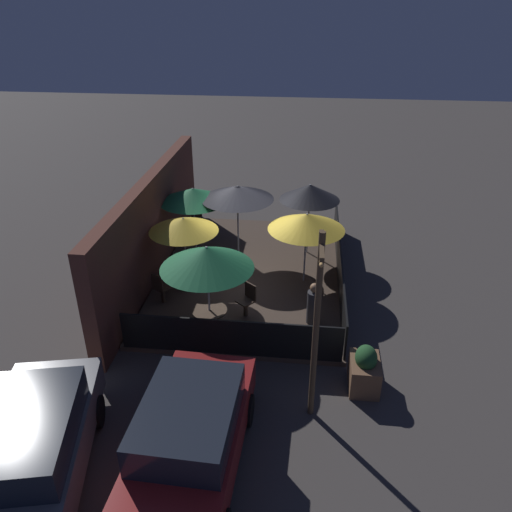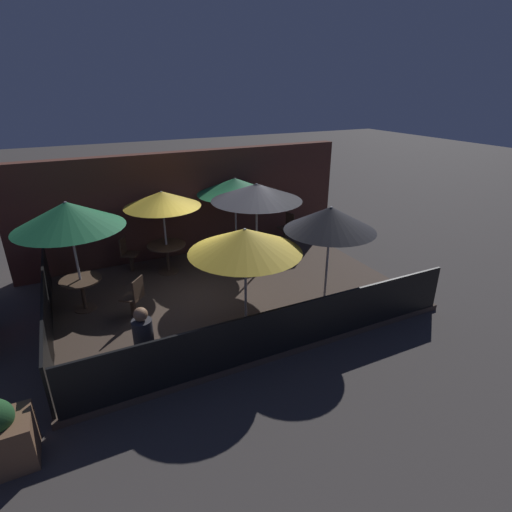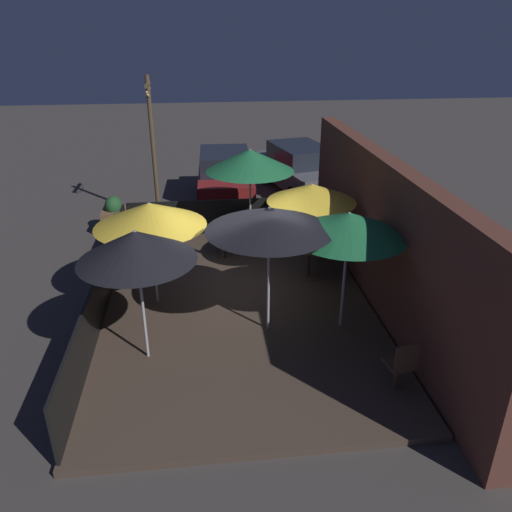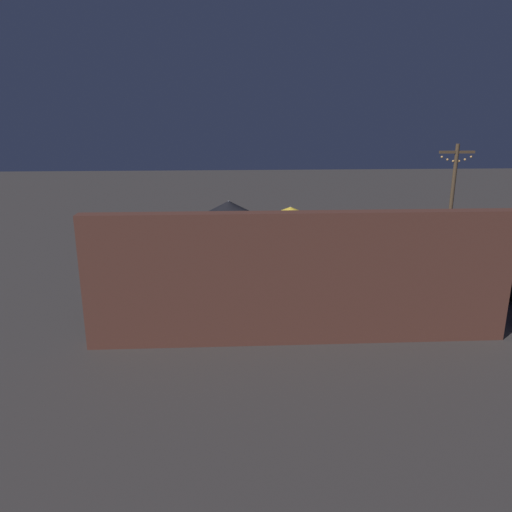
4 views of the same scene
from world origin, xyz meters
The scene contains 19 objects.
ground_plane centered at (0.00, 0.00, 0.00)m, with size 60.00×60.00×0.00m, color #423D3A.
patio_deck centered at (0.00, 0.00, 0.06)m, with size 7.90×5.40×0.12m.
building_wall centered at (0.00, 2.93, 1.52)m, with size 9.50×0.36×3.04m.
fence_front centered at (0.00, -2.65, 0.59)m, with size 7.70×0.05×0.95m.
fence_side_left centered at (-3.90, 0.00, 0.59)m, with size 0.05×5.20×0.95m.
patio_umbrella_0 centered at (-3.21, 0.62, 2.29)m, with size 2.20×2.20×2.45m.
patio_umbrella_1 centered at (-1.05, 1.70, 2.10)m, with size 1.91×1.91×2.18m.
patio_umbrella_2 centered at (0.97, 0.50, 2.32)m, with size 2.22×2.22×2.41m.
patio_umbrella_3 centered at (1.57, -1.68, 2.20)m, with size 1.89×1.89×2.34m.
patio_umbrella_4 centered at (-0.31, -1.62, 2.03)m, with size 2.17×2.17×2.14m.
patio_umbrella_5 centered at (1.00, 1.89, 2.18)m, with size 2.10×2.10×2.27m.
dining_table_0 centered at (-3.21, 0.62, 0.70)m, with size 0.86×0.86×0.73m.
dining_table_1 centered at (-1.05, 1.70, 0.74)m, with size 0.99×0.99×0.78m.
patio_chair_0 centered at (-1.96, 2.21, 0.64)m, with size 0.54×0.54×0.94m.
patio_chair_1 centered at (-2.24, -0.19, 0.61)m, with size 0.56×0.56×0.91m.
patio_chair_2 centered at (2.91, 2.30, 0.61)m, with size 0.46×0.46×0.91m.
patron_0 centered at (-2.39, -1.91, 0.64)m, with size 0.49×0.49×1.15m.
planter_box centered at (-4.55, -3.03, 0.47)m, with size 0.90×0.63×1.06m.
light_post centered at (-5.45, -1.90, 2.29)m, with size 1.10×0.12×4.11m.
Camera 4 is at (1.52, 13.31, 5.17)m, focal length 35.00 mm.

